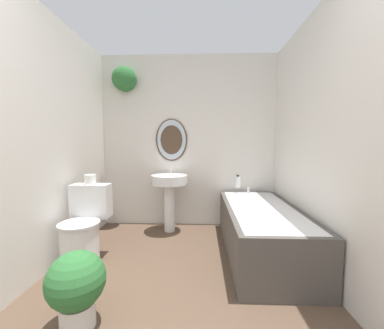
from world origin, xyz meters
TOP-DOWN VIEW (x-y plane):
  - wall_back at (-0.08, 2.84)m, footprint 2.55×0.33m
  - wall_left at (-1.25, 1.41)m, footprint 0.06×2.94m
  - wall_right at (1.25, 1.41)m, footprint 0.06×2.94m
  - toilet at (-0.96, 1.66)m, footprint 0.39×0.53m
  - pedestal_sink at (-0.24, 2.54)m, footprint 0.48×0.48m
  - bathtub at (0.83, 1.94)m, footprint 0.74×1.65m
  - shampoo_bottle at (0.68, 2.66)m, footprint 0.07×0.07m
  - potted_plant at (-0.60, 0.86)m, footprint 0.36×0.36m
  - toilet_paper_roll at (-0.96, 1.84)m, footprint 0.11×0.11m

SIDE VIEW (x-z plane):
  - bathtub at x=0.83m, z-range -0.03..0.55m
  - potted_plant at x=-0.60m, z-range 0.04..0.53m
  - toilet at x=-0.96m, z-range -0.05..0.71m
  - pedestal_sink at x=-0.24m, z-range 0.15..1.00m
  - shampoo_bottle at x=0.68m, z-range 0.57..0.74m
  - toilet_paper_roll at x=-0.96m, z-range 0.75..0.85m
  - wall_left at x=-1.25m, z-range 0.00..2.40m
  - wall_right at x=1.25m, z-range 0.00..2.40m
  - wall_back at x=-0.08m, z-range 0.08..2.48m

